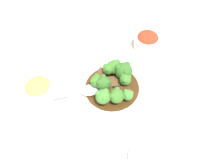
# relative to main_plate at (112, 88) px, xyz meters

# --- Properties ---
(ground_plane) EXTENTS (4.00, 4.00, 0.00)m
(ground_plane) POSITION_rel_main_plate_xyz_m (0.00, 0.00, -0.01)
(ground_plane) COLOR white
(main_plate) EXTENTS (0.28, 0.28, 0.02)m
(main_plate) POSITION_rel_main_plate_xyz_m (0.00, 0.00, 0.00)
(main_plate) COLOR white
(main_plate) RESTS_ON ground_plane
(beef_strip_0) EXTENTS (0.06, 0.06, 0.01)m
(beef_strip_0) POSITION_rel_main_plate_xyz_m (-0.05, -0.02, 0.01)
(beef_strip_0) COLOR brown
(beef_strip_0) RESTS_ON main_plate
(beef_strip_1) EXTENTS (0.03, 0.06, 0.01)m
(beef_strip_1) POSITION_rel_main_plate_xyz_m (0.03, 0.02, 0.01)
(beef_strip_1) COLOR #56331E
(beef_strip_1) RESTS_ON main_plate
(beef_strip_2) EXTENTS (0.06, 0.05, 0.01)m
(beef_strip_2) POSITION_rel_main_plate_xyz_m (0.02, -0.02, 0.02)
(beef_strip_2) COLOR #56331E
(beef_strip_2) RESTS_ON main_plate
(beef_strip_3) EXTENTS (0.06, 0.08, 0.01)m
(beef_strip_3) POSITION_rel_main_plate_xyz_m (-0.02, 0.00, 0.01)
(beef_strip_3) COLOR brown
(beef_strip_3) RESTS_ON main_plate
(broccoli_floret_0) EXTENTS (0.06, 0.06, 0.06)m
(broccoli_floret_0) POSITION_rel_main_plate_xyz_m (-0.02, 0.05, 0.04)
(broccoli_floret_0) COLOR #8EB756
(broccoli_floret_0) RESTS_ON main_plate
(broccoli_floret_1) EXTENTS (0.04, 0.04, 0.05)m
(broccoli_floret_1) POSITION_rel_main_plate_xyz_m (0.05, -0.01, 0.04)
(broccoli_floret_1) COLOR #8EB756
(broccoli_floret_1) RESTS_ON main_plate
(broccoli_floret_2) EXTENTS (0.03, 0.03, 0.05)m
(broccoli_floret_2) POSITION_rel_main_plate_xyz_m (-0.05, 0.01, 0.04)
(broccoli_floret_2) COLOR #7FA84C
(broccoli_floret_2) RESTS_ON main_plate
(broccoli_floret_3) EXTENTS (0.04, 0.04, 0.05)m
(broccoli_floret_3) POSITION_rel_main_plate_xyz_m (0.04, -0.04, 0.04)
(broccoli_floret_3) COLOR #8EB756
(broccoli_floret_3) RESTS_ON main_plate
(broccoli_floret_4) EXTENTS (0.04, 0.04, 0.05)m
(broccoli_floret_4) POSITION_rel_main_plate_xyz_m (-0.02, -0.04, 0.03)
(broccoli_floret_4) COLOR #7FA84C
(broccoli_floret_4) RESTS_ON main_plate
(broccoli_floret_5) EXTENTS (0.04, 0.04, 0.05)m
(broccoli_floret_5) POSITION_rel_main_plate_xyz_m (0.01, 0.04, 0.04)
(broccoli_floret_5) COLOR #7FA84C
(broccoli_floret_5) RESTS_ON main_plate
(broccoli_floret_6) EXTENTS (0.05, 0.05, 0.05)m
(broccoli_floret_6) POSITION_rel_main_plate_xyz_m (-0.05, 0.03, 0.04)
(broccoli_floret_6) COLOR #7FA84C
(broccoli_floret_6) RESTS_ON main_plate
(broccoli_floret_7) EXTENTS (0.04, 0.04, 0.05)m
(broccoli_floret_7) POSITION_rel_main_plate_xyz_m (-0.00, -0.03, 0.04)
(broccoli_floret_7) COLOR #7FA84C
(broccoli_floret_7) RESTS_ON main_plate
(broccoli_floret_8) EXTENTS (0.03, 0.03, 0.04)m
(broccoli_floret_8) POSITION_rel_main_plate_xyz_m (0.06, 0.03, 0.03)
(broccoli_floret_8) COLOR #8EB756
(broccoli_floret_8) RESTS_ON main_plate
(serving_spoon) EXTENTS (0.05, 0.21, 0.01)m
(serving_spoon) POSITION_rel_main_plate_xyz_m (-0.01, -0.09, 0.02)
(serving_spoon) COLOR silver
(serving_spoon) RESTS_ON main_plate
(side_bowl_kimchi) EXTENTS (0.09, 0.09, 0.06)m
(side_bowl_kimchi) POSITION_rel_main_plate_xyz_m (-0.13, 0.19, 0.02)
(side_bowl_kimchi) COLOR white
(side_bowl_kimchi) RESTS_ON ground_plane
(side_bowl_appetizer) EXTENTS (0.09, 0.09, 0.06)m
(side_bowl_appetizer) POSITION_rel_main_plate_xyz_m (-0.07, -0.21, 0.02)
(side_bowl_appetizer) COLOR white
(side_bowl_appetizer) RESTS_ON ground_plane
(sauce_dish) EXTENTS (0.06, 0.06, 0.01)m
(sauce_dish) POSITION_rel_main_plate_xyz_m (0.23, -0.01, -0.00)
(sauce_dish) COLOR white
(sauce_dish) RESTS_ON ground_plane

